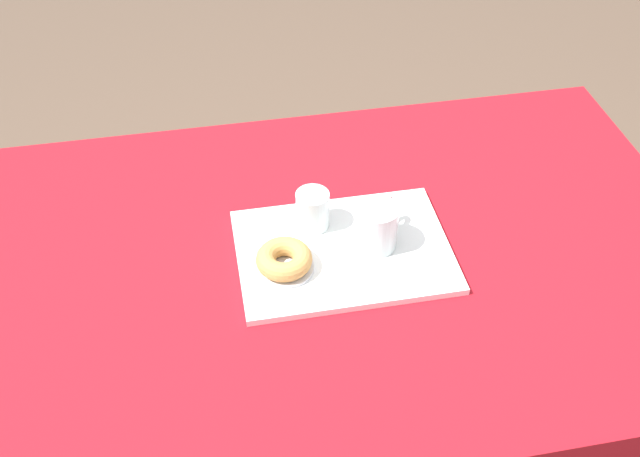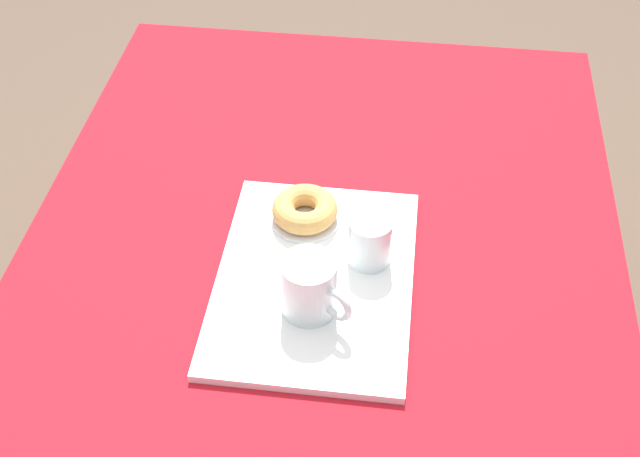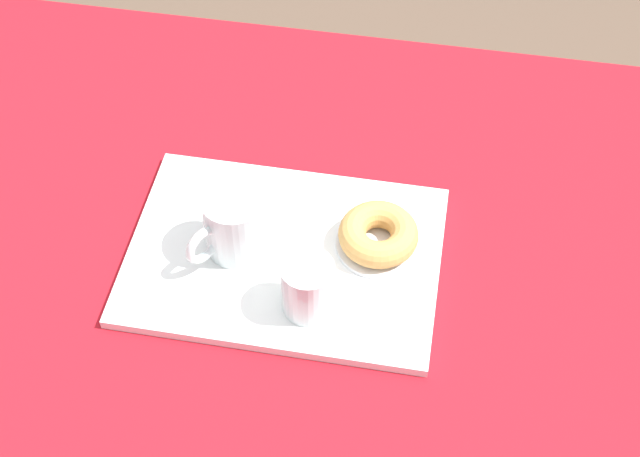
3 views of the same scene
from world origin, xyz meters
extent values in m
cube|color=#A8141E|center=(0.00, 0.00, 0.72)|extent=(1.53, 1.02, 0.04)
cube|color=#A8141E|center=(0.00, 0.51, 0.63)|extent=(1.53, 0.01, 0.14)
cylinder|color=brown|center=(-0.68, 0.42, 0.35)|extent=(0.06, 0.06, 0.70)
cube|color=white|center=(0.01, 0.00, 0.75)|extent=(0.44, 0.32, 0.02)
cylinder|color=silver|center=(-0.06, 0.00, 0.81)|extent=(0.09, 0.09, 0.10)
cylinder|color=#5B230A|center=(-0.06, 0.00, 0.80)|extent=(0.07, 0.07, 0.07)
torus|color=silver|center=(-0.09, -0.05, 0.81)|extent=(0.04, 0.06, 0.06)
cylinder|color=silver|center=(0.06, -0.08, 0.80)|extent=(0.07, 0.07, 0.08)
cylinder|color=silver|center=(0.06, -0.08, 0.78)|extent=(0.06, 0.06, 0.03)
cylinder|color=silver|center=(0.14, 0.03, 0.76)|extent=(0.12, 0.12, 0.01)
torus|color=tan|center=(0.14, 0.03, 0.78)|extent=(0.11, 0.11, 0.04)
camera|label=1|loc=(0.26, 1.06, 1.83)|focal=41.64mm
camera|label=2|loc=(-0.92, -0.13, 1.76)|focal=47.59mm
camera|label=3|loc=(0.19, -0.76, 1.77)|focal=50.94mm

